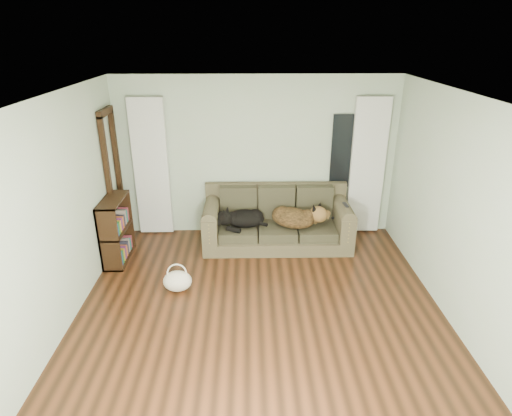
{
  "coord_description": "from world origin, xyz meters",
  "views": [
    {
      "loc": [
        -0.13,
        -4.2,
        3.23
      ],
      "look_at": [
        -0.03,
        1.6,
        0.79
      ],
      "focal_mm": 30.0,
      "sensor_mm": 36.0,
      "label": 1
    }
  ],
  "objects_px": {
    "dog_black_lab": "(243,218)",
    "dog_shepherd": "(296,218)",
    "tote_bag": "(177,280)",
    "bookshelf": "(116,229)",
    "sofa": "(277,218)"
  },
  "relations": [
    {
      "from": "dog_black_lab",
      "to": "bookshelf",
      "type": "distance_m",
      "value": 1.9
    },
    {
      "from": "sofa",
      "to": "dog_shepherd",
      "type": "height_order",
      "value": "sofa"
    },
    {
      "from": "sofa",
      "to": "dog_black_lab",
      "type": "height_order",
      "value": "sofa"
    },
    {
      "from": "sofa",
      "to": "dog_shepherd",
      "type": "bearing_deg",
      "value": -15.63
    },
    {
      "from": "tote_bag",
      "to": "bookshelf",
      "type": "distance_m",
      "value": 1.37
    },
    {
      "from": "bookshelf",
      "to": "dog_shepherd",
      "type": "bearing_deg",
      "value": 6.35
    },
    {
      "from": "dog_black_lab",
      "to": "sofa",
      "type": "bearing_deg",
      "value": 8.35
    },
    {
      "from": "sofa",
      "to": "tote_bag",
      "type": "bearing_deg",
      "value": -136.81
    },
    {
      "from": "dog_black_lab",
      "to": "dog_shepherd",
      "type": "distance_m",
      "value": 0.84
    },
    {
      "from": "dog_shepherd",
      "to": "bookshelf",
      "type": "relative_size",
      "value": 0.75
    },
    {
      "from": "dog_black_lab",
      "to": "dog_shepherd",
      "type": "xyz_separation_m",
      "value": [
        0.84,
        -0.02,
        0.01
      ]
    },
    {
      "from": "dog_black_lab",
      "to": "bookshelf",
      "type": "bearing_deg",
      "value": -166.52
    },
    {
      "from": "dog_shepherd",
      "to": "bookshelf",
      "type": "distance_m",
      "value": 2.72
    },
    {
      "from": "sofa",
      "to": "dog_black_lab",
      "type": "distance_m",
      "value": 0.55
    },
    {
      "from": "dog_shepherd",
      "to": "bookshelf",
      "type": "xyz_separation_m",
      "value": [
        -2.7,
        -0.37,
        0.01
      ]
    }
  ]
}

